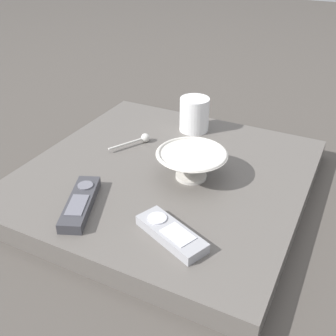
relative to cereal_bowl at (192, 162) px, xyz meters
The scene contains 7 objects.
ground_plane 0.11m from the cereal_bowl, 93.08° to the left, with size 6.00×6.00×0.00m, color #47423D.
table 0.09m from the cereal_bowl, 93.08° to the left, with size 0.66×0.65×0.05m.
cereal_bowl is the anchor object (origin of this frame).
coffee_mug 0.25m from the cereal_bowl, 22.44° to the left, with size 0.08×0.08×0.10m.
teaspoon 0.21m from the cereal_bowl, 64.05° to the left, with size 0.11×0.07×0.02m.
tv_remote_near 0.22m from the cereal_bowl, 166.31° to the right, with size 0.11×0.16×0.02m.
tv_remote_far 0.27m from the cereal_bowl, 143.59° to the left, with size 0.18×0.11×0.03m.
Camera 1 is at (-0.74, -0.38, 0.57)m, focal length 43.11 mm.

